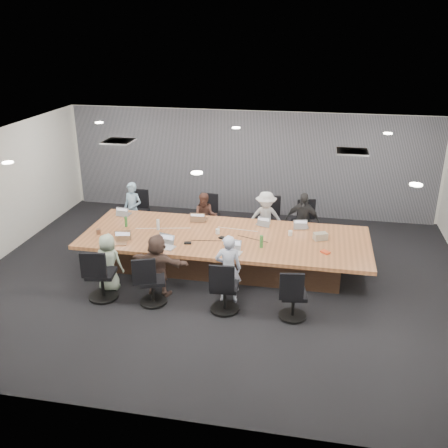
% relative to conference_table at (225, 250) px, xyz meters
% --- Properties ---
extents(floor, '(10.00, 8.00, 0.00)m').
position_rel_conference_table_xyz_m(floor, '(0.00, -0.50, -0.40)').
color(floor, black).
rests_on(floor, ground).
extents(ceiling, '(10.00, 8.00, 0.00)m').
position_rel_conference_table_xyz_m(ceiling, '(0.00, -0.50, 2.40)').
color(ceiling, white).
rests_on(ceiling, wall_back).
extents(wall_back, '(10.00, 0.00, 2.80)m').
position_rel_conference_table_xyz_m(wall_back, '(0.00, 3.50, 1.00)').
color(wall_back, silver).
rests_on(wall_back, ground).
extents(wall_front, '(10.00, 0.00, 2.80)m').
position_rel_conference_table_xyz_m(wall_front, '(0.00, -4.50, 1.00)').
color(wall_front, silver).
rests_on(wall_front, ground).
extents(curtain, '(9.80, 0.04, 2.80)m').
position_rel_conference_table_xyz_m(curtain, '(0.00, 3.42, 1.00)').
color(curtain, slate).
rests_on(curtain, ground).
extents(conference_table, '(6.00, 2.20, 0.74)m').
position_rel_conference_table_xyz_m(conference_table, '(0.00, 0.00, 0.00)').
color(conference_table, '#492E1F').
rests_on(conference_table, ground).
extents(chair_0, '(0.55, 0.55, 0.79)m').
position_rel_conference_table_xyz_m(chair_0, '(-2.55, 1.70, -0.01)').
color(chair_0, black).
rests_on(chair_0, ground).
extents(chair_1, '(0.58, 0.58, 0.80)m').
position_rel_conference_table_xyz_m(chair_1, '(-0.73, 1.70, -0.00)').
color(chair_1, black).
rests_on(chair_1, ground).
extents(chair_2, '(0.72, 0.72, 0.86)m').
position_rel_conference_table_xyz_m(chair_2, '(0.71, 1.70, 0.03)').
color(chair_2, black).
rests_on(chair_2, ground).
extents(chair_3, '(0.67, 0.67, 0.80)m').
position_rel_conference_table_xyz_m(chair_3, '(1.56, 1.70, -0.00)').
color(chair_3, black).
rests_on(chair_3, ground).
extents(chair_4, '(0.68, 0.68, 0.88)m').
position_rel_conference_table_xyz_m(chair_4, '(-2.04, -1.70, 0.04)').
color(chair_4, black).
rests_on(chair_4, ground).
extents(chair_5, '(0.69, 0.69, 0.80)m').
position_rel_conference_table_xyz_m(chair_5, '(-1.04, -1.70, -0.00)').
color(chair_5, black).
rests_on(chair_5, ground).
extents(chair_6, '(0.59, 0.59, 0.83)m').
position_rel_conference_table_xyz_m(chair_6, '(0.32, -1.70, 0.01)').
color(chair_6, black).
rests_on(chair_6, ground).
extents(chair_7, '(0.60, 0.60, 0.78)m').
position_rel_conference_table_xyz_m(chair_7, '(1.56, -1.70, -0.01)').
color(chair_7, black).
rests_on(chair_7, ground).
extents(person_0, '(0.55, 0.42, 1.34)m').
position_rel_conference_table_xyz_m(person_0, '(-2.55, 1.35, 0.27)').
color(person_0, '#89AEC9').
rests_on(person_0, ground).
extents(laptop_0, '(0.32, 0.23, 0.02)m').
position_rel_conference_table_xyz_m(laptop_0, '(-2.55, 0.80, 0.35)').
color(laptop_0, '#B2B2B7').
rests_on(laptop_0, conference_table).
extents(person_1, '(0.64, 0.54, 1.19)m').
position_rel_conference_table_xyz_m(person_1, '(-0.73, 1.35, 0.19)').
color(person_1, '#513127').
rests_on(person_1, ground).
extents(laptop_1, '(0.36, 0.26, 0.02)m').
position_rel_conference_table_xyz_m(laptop_1, '(-0.73, 0.80, 0.35)').
color(laptop_1, '#8C6647').
rests_on(laptop_1, conference_table).
extents(person_2, '(0.93, 0.63, 1.32)m').
position_rel_conference_table_xyz_m(person_2, '(0.71, 1.35, 0.26)').
color(person_2, silver).
rests_on(person_2, ground).
extents(laptop_2, '(0.32, 0.25, 0.02)m').
position_rel_conference_table_xyz_m(laptop_2, '(0.71, 0.80, 0.35)').
color(laptop_2, '#B2B2B7').
rests_on(laptop_2, conference_table).
extents(person_3, '(0.83, 0.44, 1.35)m').
position_rel_conference_table_xyz_m(person_3, '(1.56, 1.35, 0.27)').
color(person_3, '#262627').
rests_on(person_3, ground).
extents(laptop_3, '(0.32, 0.24, 0.02)m').
position_rel_conference_table_xyz_m(laptop_3, '(1.56, 0.80, 0.35)').
color(laptop_3, '#B2B2B7').
rests_on(laptop_3, conference_table).
extents(person_4, '(0.59, 0.41, 1.17)m').
position_rel_conference_table_xyz_m(person_4, '(-2.04, -1.35, 0.18)').
color(person_4, '#9EB298').
rests_on(person_4, ground).
extents(laptop_4, '(0.38, 0.30, 0.02)m').
position_rel_conference_table_xyz_m(laptop_4, '(-2.04, -0.80, 0.35)').
color(laptop_4, '#8C6647').
rests_on(laptop_4, conference_table).
extents(person_5, '(1.19, 0.50, 1.25)m').
position_rel_conference_table_xyz_m(person_5, '(-1.04, -1.35, 0.22)').
color(person_5, brown).
rests_on(person_5, ground).
extents(laptop_5, '(0.39, 0.31, 0.02)m').
position_rel_conference_table_xyz_m(laptop_5, '(-1.04, -0.80, 0.35)').
color(laptop_5, '#B2B2B7').
rests_on(laptop_5, conference_table).
extents(person_6, '(0.53, 0.39, 1.35)m').
position_rel_conference_table_xyz_m(person_6, '(0.32, -1.35, 0.27)').
color(person_6, silver).
rests_on(person_6, ground).
extents(laptop_6, '(0.34, 0.26, 0.02)m').
position_rel_conference_table_xyz_m(laptop_6, '(0.32, -0.80, 0.35)').
color(laptop_6, '#B2B2B7').
rests_on(laptop_6, conference_table).
extents(bottle_green_left, '(0.08, 0.08, 0.23)m').
position_rel_conference_table_xyz_m(bottle_green_left, '(-2.23, 0.10, 0.45)').
color(bottle_green_left, '#317330').
rests_on(bottle_green_left, conference_table).
extents(bottle_green_right, '(0.09, 0.09, 0.25)m').
position_rel_conference_table_xyz_m(bottle_green_right, '(0.82, -0.43, 0.47)').
color(bottle_green_right, '#317330').
rests_on(bottle_green_right, conference_table).
extents(bottle_clear, '(0.08, 0.08, 0.23)m').
position_rel_conference_table_xyz_m(bottle_clear, '(-1.48, 0.07, 0.46)').
color(bottle_clear, silver).
rests_on(bottle_clear, conference_table).
extents(cup_white_far, '(0.10, 0.10, 0.11)m').
position_rel_conference_table_xyz_m(cup_white_far, '(-0.17, 0.09, 0.39)').
color(cup_white_far, white).
rests_on(cup_white_far, conference_table).
extents(cup_white_near, '(0.09, 0.09, 0.11)m').
position_rel_conference_table_xyz_m(cup_white_near, '(1.35, 0.28, 0.39)').
color(cup_white_near, white).
rests_on(cup_white_near, conference_table).
extents(mug_brown, '(0.12, 0.12, 0.11)m').
position_rel_conference_table_xyz_m(mug_brown, '(-2.65, -0.41, 0.40)').
color(mug_brown, brown).
rests_on(mug_brown, conference_table).
extents(mic_left, '(0.16, 0.12, 0.03)m').
position_rel_conference_table_xyz_m(mic_left, '(-0.67, -0.53, 0.35)').
color(mic_left, black).
rests_on(mic_left, conference_table).
extents(mic_right, '(0.19, 0.16, 0.03)m').
position_rel_conference_table_xyz_m(mic_right, '(-0.02, -0.15, 0.35)').
color(mic_right, black).
rests_on(mic_right, conference_table).
extents(stapler, '(0.15, 0.04, 0.06)m').
position_rel_conference_table_xyz_m(stapler, '(0.34, -0.55, 0.37)').
color(stapler, black).
rests_on(stapler, conference_table).
extents(canvas_bag, '(0.32, 0.26, 0.15)m').
position_rel_conference_table_xyz_m(canvas_bag, '(1.97, 0.19, 0.41)').
color(canvas_bag, '#9E937B').
rests_on(canvas_bag, conference_table).
extents(snack_packet, '(0.20, 0.20, 0.04)m').
position_rel_conference_table_xyz_m(snack_packet, '(2.08, -0.45, 0.36)').
color(snack_packet, '#DD4620').
rests_on(snack_packet, conference_table).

